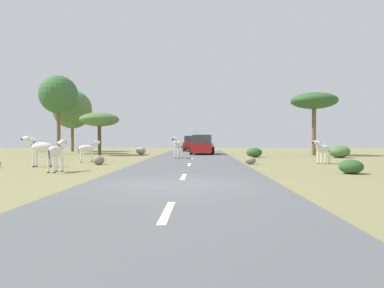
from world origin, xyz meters
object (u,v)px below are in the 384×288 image
car_0 (192,144)px  tree_4 (58,95)px  zebra_4 (88,149)px  tree_2 (72,109)px  zebra_0 (178,145)px  tree_3 (99,120)px  zebra_2 (56,152)px  zebra_3 (40,148)px  bush_1 (351,167)px  bush_2 (339,152)px  car_1 (203,145)px  bush_0 (254,153)px  zebra_1 (323,149)px  rock_4 (141,151)px  tree_1 (314,101)px  rock_3 (99,160)px  rock_0 (250,160)px

car_0 → tree_4: tree_4 is taller
zebra_4 → tree_2: bearing=-176.6°
zebra_0 → tree_3: tree_3 is taller
zebra_2 → zebra_4: size_ratio=1.12×
zebra_3 → tree_2: tree_2 is taller
zebra_0 → bush_1: 12.98m
zebra_4 → bush_1: (12.98, -6.89, -0.52)m
zebra_4 → bush_2: zebra_4 is taller
car_1 → bush_0: size_ratio=3.65×
tree_4 → bush_2: bearing=-16.2°
zebra_2 → zebra_3: bearing=131.3°
zebra_4 → zebra_1: bearing=65.7°
car_1 → rock_4: size_ratio=4.88×
zebra_4 → tree_1: (16.67, 9.22, 3.85)m
bush_2 → rock_3: (-16.05, -7.62, -0.22)m
rock_0 → bush_0: bearing=79.8°
zebra_1 → zebra_3: (-14.98, -2.69, 0.14)m
tree_4 → tree_2: bearing=97.9°
zebra_2 → car_0: car_0 is taller
zebra_2 → zebra_4: bearing=102.3°
tree_4 → bush_0: bearing=-20.0°
zebra_0 → tree_4: bearing=-15.9°
bush_2 → rock_0: 10.39m
tree_1 → bush_0: size_ratio=4.44×
zebra_2 → rock_0: (8.89, 4.94, -0.65)m
car_0 → tree_3: (-7.79, -10.20, 2.23)m
zebra_1 → rock_0: (-4.15, -0.42, -0.61)m
bush_2 → car_0: bearing=130.0°
tree_1 → zebra_2: bearing=-135.3°
zebra_3 → tree_3: tree_3 is taller
car_1 → bush_2: bearing=-21.4°
bush_0 → rock_4: 10.72m
tree_2 → tree_4: 5.92m
zebra_1 → zebra_4: bearing=55.0°
tree_1 → bush_1: tree_1 is taller
car_0 → rock_0: size_ratio=7.12×
tree_4 → bush_0: 19.90m
car_0 → bush_2: car_0 is taller
zebra_1 → zebra_4: size_ratio=1.00×
rock_0 → bush_1: bearing=-58.3°
zebra_3 → car_0: (7.02, 22.97, -0.12)m
tree_2 → car_0: bearing=3.5°
zebra_0 → tree_1: (11.38, 5.67, 3.69)m
zebra_1 → bush_0: bearing=-8.9°
tree_3 → bush_0: tree_3 is taller
zebra_3 → zebra_4: (1.15, 3.83, -0.16)m
zebra_2 → rock_0: 10.19m
zebra_2 → bush_0: (10.25, 12.48, -0.50)m
bush_0 → tree_3: bearing=167.1°
tree_2 → zebra_2: bearing=-70.9°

